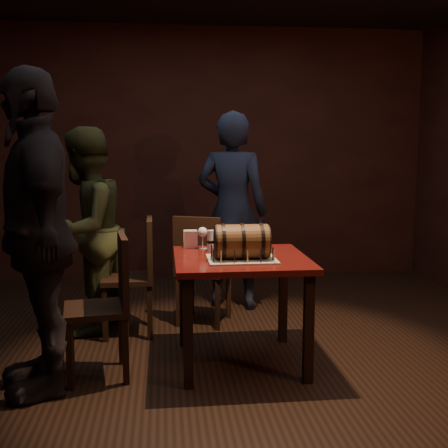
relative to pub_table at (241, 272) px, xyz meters
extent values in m
plane|color=black|center=(-0.04, 0.14, -0.64)|extent=(5.00, 5.00, 0.00)
cube|color=black|center=(-0.04, 2.64, 0.76)|extent=(5.00, 0.04, 2.80)
cube|color=black|center=(-0.04, -2.36, 0.76)|extent=(5.00, 0.04, 2.80)
cube|color=#470D0B|center=(0.00, 0.00, 0.09)|extent=(0.90, 0.90, 0.04)
cube|color=black|center=(-0.38, -0.38, -0.29)|extent=(0.06, 0.06, 0.71)
cube|color=black|center=(0.38, -0.38, -0.29)|extent=(0.06, 0.06, 0.71)
cube|color=black|center=(-0.38, 0.38, -0.29)|extent=(0.06, 0.06, 0.71)
cube|color=black|center=(0.38, 0.38, -0.29)|extent=(0.06, 0.06, 0.71)
cube|color=#AA9D89|center=(-0.01, -0.11, 0.12)|extent=(0.45, 0.35, 0.01)
cylinder|color=brown|center=(-0.01, -0.11, 0.24)|extent=(0.34, 0.23, 0.23)
cylinder|color=black|center=(-0.14, -0.11, 0.24)|extent=(0.02, 0.24, 0.24)
cylinder|color=black|center=(-0.01, -0.11, 0.24)|extent=(0.02, 0.24, 0.24)
cylinder|color=black|center=(0.12, -0.11, 0.24)|extent=(0.02, 0.24, 0.24)
cylinder|color=black|center=(-0.18, -0.11, 0.24)|extent=(0.01, 0.22, 0.22)
cylinder|color=black|center=(0.16, -0.11, 0.24)|extent=(0.01, 0.22, 0.22)
cylinder|color=black|center=(-0.20, -0.11, 0.24)|extent=(0.04, 0.02, 0.02)
sphere|color=black|center=(-0.22, -0.11, 0.24)|extent=(0.03, 0.03, 0.03)
cylinder|color=#D5BA7F|center=(-0.16, -0.26, 0.16)|extent=(0.01, 0.01, 0.08)
cylinder|color=black|center=(-0.16, -0.26, 0.21)|extent=(0.00, 0.00, 0.01)
cylinder|color=black|center=(-0.08, -0.26, 0.16)|extent=(0.01, 0.01, 0.08)
cylinder|color=black|center=(-0.08, -0.26, 0.21)|extent=(0.00, 0.00, 0.01)
cylinder|color=#D5BA7F|center=(0.01, -0.26, 0.16)|extent=(0.01, 0.01, 0.08)
cylinder|color=black|center=(0.01, -0.26, 0.21)|extent=(0.00, 0.00, 0.01)
cylinder|color=black|center=(0.09, -0.26, 0.16)|extent=(0.01, 0.01, 0.08)
cylinder|color=black|center=(0.09, -0.26, 0.21)|extent=(0.00, 0.00, 0.01)
cylinder|color=#D5BA7F|center=(0.18, -0.26, 0.16)|extent=(0.01, 0.01, 0.08)
cylinder|color=black|center=(0.18, -0.26, 0.21)|extent=(0.00, 0.00, 0.01)
cylinder|color=black|center=(0.19, -0.18, 0.16)|extent=(0.01, 0.01, 0.08)
cylinder|color=black|center=(0.19, -0.18, 0.21)|extent=(0.00, 0.00, 0.01)
cylinder|color=#D5BA7F|center=(0.19, -0.09, 0.16)|extent=(0.01, 0.01, 0.08)
cylinder|color=black|center=(0.19, -0.09, 0.21)|extent=(0.00, 0.00, 0.01)
cylinder|color=black|center=(0.19, -0.01, 0.16)|extent=(0.01, 0.01, 0.08)
cylinder|color=black|center=(0.19, -0.01, 0.21)|extent=(0.00, 0.00, 0.01)
cylinder|color=#D5BA7F|center=(0.14, 0.03, 0.16)|extent=(0.01, 0.01, 0.08)
cylinder|color=black|center=(0.14, 0.03, 0.21)|extent=(0.00, 0.00, 0.01)
cylinder|color=black|center=(0.06, 0.03, 0.16)|extent=(0.01, 0.01, 0.08)
cylinder|color=black|center=(0.06, 0.03, 0.21)|extent=(0.00, 0.00, 0.01)
cylinder|color=#D5BA7F|center=(-0.03, 0.03, 0.16)|extent=(0.01, 0.01, 0.08)
cylinder|color=black|center=(-0.03, 0.03, 0.21)|extent=(0.00, 0.00, 0.01)
cylinder|color=black|center=(-0.11, 0.03, 0.16)|extent=(0.01, 0.01, 0.08)
cylinder|color=black|center=(-0.11, 0.03, 0.21)|extent=(0.00, 0.00, 0.01)
cylinder|color=#D5BA7F|center=(-0.20, 0.03, 0.16)|extent=(0.01, 0.01, 0.08)
cylinder|color=black|center=(-0.20, 0.03, 0.21)|extent=(0.00, 0.00, 0.01)
cylinder|color=black|center=(-0.20, -0.04, 0.16)|extent=(0.01, 0.01, 0.08)
cylinder|color=black|center=(-0.20, -0.04, 0.21)|extent=(0.00, 0.00, 0.01)
cylinder|color=#D5BA7F|center=(-0.20, -0.13, 0.16)|extent=(0.01, 0.01, 0.08)
cylinder|color=black|center=(-0.20, -0.13, 0.21)|extent=(0.00, 0.00, 0.01)
cylinder|color=black|center=(-0.20, -0.21, 0.16)|extent=(0.01, 0.01, 0.08)
cylinder|color=black|center=(-0.20, -0.21, 0.21)|extent=(0.00, 0.00, 0.01)
cylinder|color=silver|center=(-0.24, 0.32, 0.11)|extent=(0.06, 0.06, 0.01)
cylinder|color=silver|center=(-0.24, 0.32, 0.16)|extent=(0.01, 0.01, 0.09)
sphere|color=silver|center=(-0.24, 0.32, 0.23)|extent=(0.07, 0.07, 0.07)
sphere|color=#591114|center=(-0.24, 0.32, 0.23)|extent=(0.05, 0.05, 0.05)
cylinder|color=silver|center=(-0.05, 0.34, 0.11)|extent=(0.06, 0.06, 0.01)
cylinder|color=silver|center=(-0.05, 0.34, 0.16)|extent=(0.01, 0.01, 0.09)
sphere|color=silver|center=(-0.05, 0.34, 0.23)|extent=(0.07, 0.07, 0.07)
cylinder|color=silver|center=(0.07, 0.26, 0.11)|extent=(0.06, 0.06, 0.01)
cylinder|color=silver|center=(0.07, 0.26, 0.16)|extent=(0.01, 0.01, 0.09)
sphere|color=silver|center=(0.07, 0.26, 0.23)|extent=(0.07, 0.07, 0.07)
sphere|color=#BF594C|center=(0.07, 0.26, 0.23)|extent=(0.05, 0.05, 0.05)
cylinder|color=silver|center=(-0.18, 0.22, 0.18)|extent=(0.07, 0.07, 0.15)
cylinder|color=#9E5414|center=(-0.18, 0.22, 0.17)|extent=(0.06, 0.06, 0.11)
cylinder|color=white|center=(-0.18, 0.22, 0.23)|extent=(0.06, 0.06, 0.02)
cube|color=black|center=(-0.19, 0.92, -0.19)|extent=(0.52, 0.52, 0.04)
cube|color=black|center=(0.03, 1.01, -0.43)|extent=(0.04, 0.04, 0.43)
cube|color=black|center=(-0.28, 1.14, -0.43)|extent=(0.04, 0.04, 0.43)
cube|color=black|center=(-0.09, 0.70, -0.43)|extent=(0.04, 0.04, 0.43)
cube|color=black|center=(-0.41, 0.83, -0.43)|extent=(0.04, 0.04, 0.43)
cube|color=black|center=(-0.26, 0.75, 0.06)|extent=(0.39, 0.19, 0.46)
cube|color=black|center=(-0.81, 0.69, -0.19)|extent=(0.41, 0.41, 0.04)
cube|color=black|center=(-0.98, 0.86, -0.43)|extent=(0.04, 0.04, 0.43)
cube|color=black|center=(-0.98, 0.52, -0.43)|extent=(0.04, 0.04, 0.43)
cube|color=black|center=(-0.64, 0.87, -0.43)|extent=(0.04, 0.04, 0.43)
cube|color=black|center=(-0.64, 0.53, -0.43)|extent=(0.04, 0.04, 0.43)
cube|color=black|center=(-0.63, 0.70, 0.06)|extent=(0.05, 0.40, 0.46)
cube|color=black|center=(-0.96, -0.14, -0.19)|extent=(0.45, 0.45, 0.04)
cube|color=black|center=(-1.16, 0.01, -0.43)|extent=(0.04, 0.04, 0.43)
cube|color=black|center=(-1.11, -0.33, -0.43)|extent=(0.04, 0.04, 0.43)
cube|color=black|center=(-0.82, 0.06, -0.43)|extent=(0.04, 0.04, 0.43)
cube|color=black|center=(-0.77, -0.28, -0.43)|extent=(0.04, 0.04, 0.43)
cube|color=black|center=(-0.78, -0.11, 0.06)|extent=(0.10, 0.40, 0.46)
imported|color=#1B2237|center=(0.11, 1.37, 0.26)|extent=(0.77, 0.64, 1.80)
imported|color=#393E1F|center=(-1.14, 0.80, 0.18)|extent=(0.89, 0.98, 1.65)
imported|color=black|center=(-1.28, -0.28, 0.34)|extent=(0.80, 1.24, 1.96)
camera|label=1|loc=(-0.52, -3.71, 0.87)|focal=45.00mm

